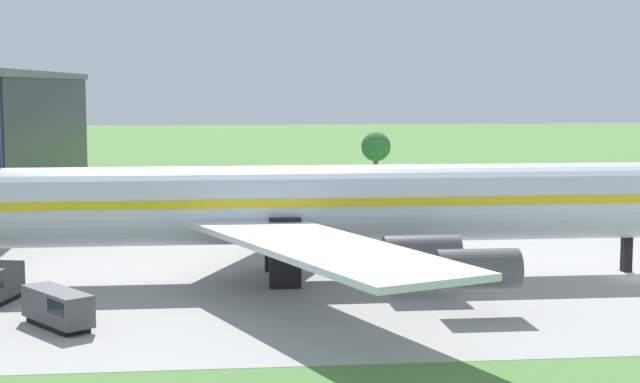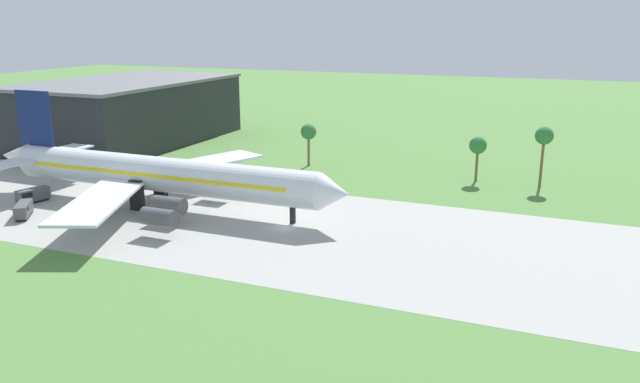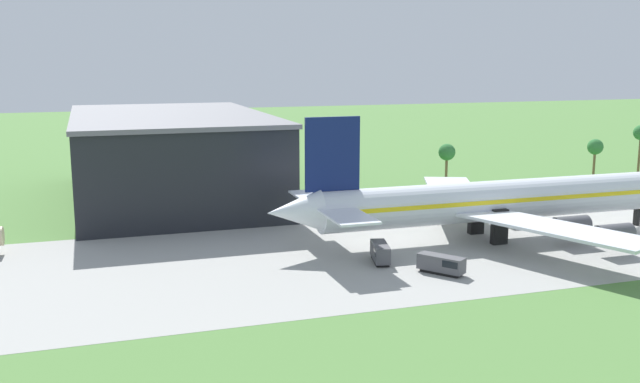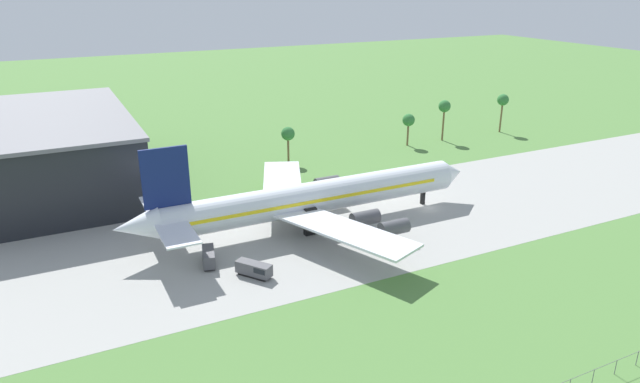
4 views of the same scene
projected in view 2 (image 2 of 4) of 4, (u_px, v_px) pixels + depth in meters
ground_plane at (284, 228)px, 101.02m from camera, size 600.00×600.00×0.00m
taxiway_strip at (284, 228)px, 101.02m from camera, size 320.00×44.00×0.02m
jet_airliner at (156, 174)px, 111.40m from camera, size 73.73×56.55×19.70m
baggage_tug at (23, 210)px, 106.06m from camera, size 5.28×6.22×2.44m
catering_van at (32, 195)px, 114.66m from camera, size 3.33×6.17×2.64m
terminal_building at (128, 111)px, 170.17m from camera, size 36.72×61.20×17.02m
palm_tree_row at (492, 140)px, 127.13m from camera, size 77.16×3.60×12.31m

